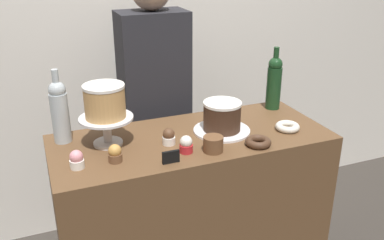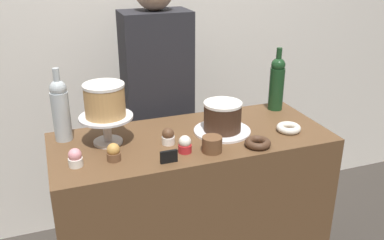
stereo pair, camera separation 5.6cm
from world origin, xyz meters
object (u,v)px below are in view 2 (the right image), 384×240
object	(u,v)px
chocolate_round_cake	(223,117)
wine_bottle_green	(277,83)
cake_stand_pedestal	(107,125)
donut_chocolate	(258,143)
cookie_stack	(212,144)
cupcake_vanilla	(185,145)
donut_sugar	(289,128)
cupcake_caramel	(114,152)
cupcake_strawberry	(75,158)
barista_figure	(158,113)
white_layer_cake	(105,100)
cupcake_chocolate	(168,136)
wine_bottle_clear	(61,109)
price_sign_chalkboard	(169,157)

from	to	relation	value
chocolate_round_cake	wine_bottle_green	distance (m)	0.42
cake_stand_pedestal	donut_chocolate	distance (m)	0.65
donut_chocolate	cookie_stack	world-z (taller)	cookie_stack
cupcake_vanilla	donut_sugar	bearing A→B (deg)	4.17
chocolate_round_cake	cupcake_caramel	distance (m)	0.53
cupcake_vanilla	wine_bottle_green	bearing A→B (deg)	27.17
cupcake_strawberry	donut_sugar	xyz separation A→B (m)	(0.96, 0.01, -0.02)
barista_figure	chocolate_round_cake	bearing A→B (deg)	-71.66
wine_bottle_green	chocolate_round_cake	bearing A→B (deg)	-154.50
white_layer_cake	cake_stand_pedestal	bearing A→B (deg)	-90.00
wine_bottle_green	cupcake_chocolate	size ratio (longest dim) A/B	4.38
chocolate_round_cake	cupcake_vanilla	distance (m)	0.27
donut_sugar	cookie_stack	size ratio (longest dim) A/B	1.33
cookie_stack	white_layer_cake	bearing A→B (deg)	149.68
donut_sugar	cupcake_chocolate	bearing A→B (deg)	173.70
white_layer_cake	barista_figure	distance (m)	0.62
cupcake_strawberry	cupcake_chocolate	distance (m)	0.40
cupcake_chocolate	cupcake_caramel	bearing A→B (deg)	-163.99
donut_chocolate	chocolate_round_cake	bearing A→B (deg)	114.03
wine_bottle_green	cupcake_caramel	xyz separation A→B (m)	(-0.90, -0.28, -0.11)
cookie_stack	barista_figure	distance (m)	0.68
cake_stand_pedestal	cupcake_chocolate	size ratio (longest dim) A/B	3.09
wine_bottle_clear	cupcake_chocolate	world-z (taller)	wine_bottle_clear
barista_figure	donut_chocolate	bearing A→B (deg)	-70.10
chocolate_round_cake	price_sign_chalkboard	world-z (taller)	chocolate_round_cake
wine_bottle_green	cupcake_caramel	world-z (taller)	wine_bottle_green
cake_stand_pedestal	cupcake_chocolate	bearing A→B (deg)	-21.60
chocolate_round_cake	wine_bottle_green	world-z (taller)	wine_bottle_green
wine_bottle_green	cupcake_chocolate	distance (m)	0.69
cupcake_vanilla	barista_figure	size ratio (longest dim) A/B	0.05
cake_stand_pedestal	price_sign_chalkboard	bearing A→B (deg)	-53.00
chocolate_round_cake	barista_figure	bearing A→B (deg)	108.34
price_sign_chalkboard	cake_stand_pedestal	bearing A→B (deg)	127.00
white_layer_cake	wine_bottle_clear	xyz separation A→B (m)	(-0.18, 0.10, -0.05)
wine_bottle_clear	donut_sugar	world-z (taller)	wine_bottle_clear
cupcake_caramel	barista_figure	size ratio (longest dim) A/B	0.05
white_layer_cake	cupcake_chocolate	distance (m)	0.31
chocolate_round_cake	cupcake_chocolate	world-z (taller)	chocolate_round_cake
cake_stand_pedestal	cookie_stack	world-z (taller)	cake_stand_pedestal
donut_chocolate	price_sign_chalkboard	size ratio (longest dim) A/B	1.60
wine_bottle_green	cupcake_strawberry	xyz separation A→B (m)	(-1.04, -0.28, -0.11)
cupcake_chocolate	price_sign_chalkboard	xyz separation A→B (m)	(-0.05, -0.16, -0.01)
cookie_stack	price_sign_chalkboard	distance (m)	0.20
cookie_stack	wine_bottle_green	bearing A→B (deg)	34.66
chocolate_round_cake	cupcake_strawberry	size ratio (longest dim) A/B	2.34
white_layer_cake	wine_bottle_green	xyz separation A→B (m)	(0.89, 0.11, -0.05)
cake_stand_pedestal	barista_figure	size ratio (longest dim) A/B	0.14
chocolate_round_cake	donut_chocolate	distance (m)	0.21
white_layer_cake	wine_bottle_green	size ratio (longest dim) A/B	0.53
chocolate_round_cake	cake_stand_pedestal	bearing A→B (deg)	172.71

